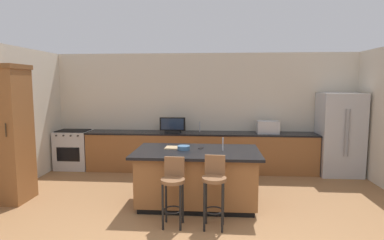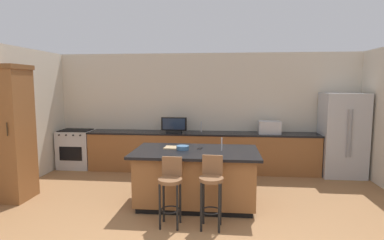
% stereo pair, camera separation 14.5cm
% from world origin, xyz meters
% --- Properties ---
extents(wall_back, '(7.55, 0.12, 2.73)m').
position_xyz_m(wall_back, '(0.00, 4.40, 1.36)').
color(wall_back, beige).
rests_on(wall_back, ground_plane).
extents(counter_back, '(5.25, 0.62, 0.90)m').
position_xyz_m(counter_back, '(-0.06, 4.02, 0.45)').
color(counter_back, brown).
rests_on(counter_back, ground_plane).
extents(kitchen_island, '(2.05, 1.18, 0.92)m').
position_xyz_m(kitchen_island, '(-0.01, 1.97, 0.47)').
color(kitchen_island, black).
rests_on(kitchen_island, ground_plane).
extents(refrigerator, '(0.89, 0.76, 1.82)m').
position_xyz_m(refrigerator, '(3.02, 3.96, 0.91)').
color(refrigerator, '#B7BABF').
rests_on(refrigerator, ground_plane).
extents(range_oven, '(0.77, 0.63, 0.92)m').
position_xyz_m(range_oven, '(-3.08, 4.02, 0.46)').
color(range_oven, '#B7BABF').
rests_on(range_oven, ground_plane).
extents(cabinet_tower, '(0.61, 0.64, 2.33)m').
position_xyz_m(cabinet_tower, '(-3.21, 1.91, 1.21)').
color(cabinet_tower, brown).
rests_on(cabinet_tower, ground_plane).
extents(microwave, '(0.48, 0.36, 0.28)m').
position_xyz_m(microwave, '(1.46, 4.02, 1.04)').
color(microwave, '#B7BABF').
rests_on(microwave, counter_back).
extents(tv_monitor, '(0.59, 0.16, 0.35)m').
position_xyz_m(tv_monitor, '(-0.69, 3.97, 1.06)').
color(tv_monitor, black).
rests_on(tv_monitor, counter_back).
extents(sink_faucet_back, '(0.02, 0.02, 0.24)m').
position_xyz_m(sink_faucet_back, '(-0.07, 4.12, 1.02)').
color(sink_faucet_back, '#B2B2B7').
rests_on(sink_faucet_back, counter_back).
extents(sink_faucet_island, '(0.02, 0.02, 0.22)m').
position_xyz_m(sink_faucet_island, '(0.41, 1.97, 1.03)').
color(sink_faucet_island, '#B2B2B7').
rests_on(sink_faucet_island, kitchen_island).
extents(bar_stool_left, '(0.34, 0.34, 0.97)m').
position_xyz_m(bar_stool_left, '(-0.30, 1.16, 0.58)').
color(bar_stool_left, brown).
rests_on(bar_stool_left, ground_plane).
extents(bar_stool_right, '(0.34, 0.35, 1.01)m').
position_xyz_m(bar_stool_right, '(0.28, 1.15, 0.61)').
color(bar_stool_right, brown).
rests_on(bar_stool_right, ground_plane).
extents(fruit_bowl, '(0.21, 0.21, 0.07)m').
position_xyz_m(fruit_bowl, '(-0.24, 2.00, 0.96)').
color(fruit_bowl, '#3F668C').
rests_on(fruit_bowl, kitchen_island).
extents(cell_phone, '(0.10, 0.16, 0.01)m').
position_xyz_m(cell_phone, '(0.04, 2.14, 0.93)').
color(cell_phone, black).
rests_on(cell_phone, kitchen_island).
extents(cutting_board, '(0.41, 0.27, 0.02)m').
position_xyz_m(cutting_board, '(-0.36, 2.12, 0.93)').
color(cutting_board, tan).
rests_on(cutting_board, kitchen_island).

